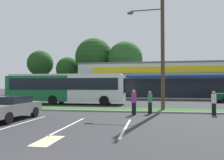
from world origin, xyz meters
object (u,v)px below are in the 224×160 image
car_1 (107,95)px  car_3 (9,107)px  pedestrian_near_bench (134,102)px  city_bus (66,88)px  pedestrian_mid (150,102)px  pedestrian_by_pole (214,103)px  utility_pole (161,35)px

car_1 → car_3: car_1 is taller
pedestrian_near_bench → car_3: bearing=103.1°
city_bus → car_1: city_bus is taller
car_3 → pedestrian_mid: pedestrian_mid is taller
car_3 → pedestrian_near_bench: pedestrian_near_bench is taller
city_bus → pedestrian_by_pole: 14.98m
pedestrian_mid → pedestrian_near_bench: bearing=-86.5°
pedestrian_near_bench → pedestrian_by_pole: bearing=-93.4°
pedestrian_by_pole → car_1: bearing=174.5°
utility_pole → pedestrian_by_pole: (3.42, -1.89, -5.20)m
pedestrian_by_pole → car_3: bearing=-114.6°
car_1 → pedestrian_mid: pedestrian_mid is taller
car_3 → car_1: bearing=171.5°
pedestrian_near_bench → pedestrian_mid: bearing=-65.8°
city_bus → car_1: 6.72m
pedestrian_by_pole → pedestrian_mid: pedestrian_by_pole is taller
city_bus → car_1: (3.44, 5.69, -0.99)m
car_3 → utility_pole: bearing=124.8°
car_3 → pedestrian_mid: size_ratio=2.67×
utility_pole → car_3: size_ratio=2.64×
car_1 → pedestrian_near_bench: (4.50, -13.36, 0.08)m
pedestrian_by_pole → pedestrian_mid: 4.31m
city_bus → car_3: size_ratio=3.01×
car_3 → pedestrian_near_bench: 7.82m
car_3 → pedestrian_by_pole: 13.16m
car_3 → pedestrian_near_bench: (7.02, 3.44, 0.14)m
utility_pole → pedestrian_mid: (-0.89, -1.98, -5.22)m
car_3 → pedestrian_mid: bearing=117.8°
utility_pole → pedestrian_near_bench: (-1.98, -2.81, -5.16)m
pedestrian_mid → utility_pole: bearing=122.1°
pedestrian_near_bench → car_1: bearing=5.6°
car_3 → pedestrian_near_bench: size_ratio=2.51×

